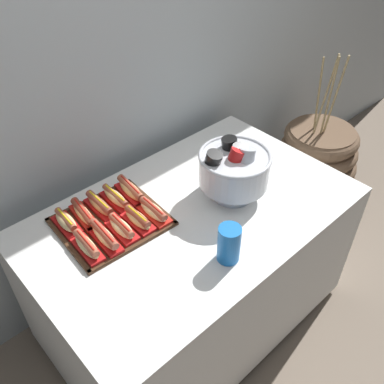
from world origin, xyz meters
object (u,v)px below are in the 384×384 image
hot_dog_6 (84,214)px  hot_dog_9 (131,190)px  hot_dog_5 (66,222)px  punch_bowl (234,168)px  buffet_table (193,266)px  hot_dog_7 (100,205)px  hot_dog_1 (105,237)px  hot_dog_0 (87,246)px  hot_dog_2 (122,228)px  serving_tray (112,222)px  hot_dog_3 (138,219)px  floor_vase (314,170)px  cup_stack (229,244)px  hot_dog_4 (153,211)px  hot_dog_8 (116,198)px

hot_dog_6 → hot_dog_9: hot_dog_9 is taller
hot_dog_5 → punch_bowl: (0.63, -0.30, 0.11)m
buffet_table → hot_dog_7: size_ratio=7.67×
hot_dog_1 → hot_dog_6: (0.01, 0.16, -0.00)m
hot_dog_0 → hot_dog_1: (0.07, -0.00, -0.00)m
hot_dog_2 → hot_dog_6: (-0.07, 0.17, -0.00)m
serving_tray → hot_dog_6: hot_dog_6 is taller
serving_tray → hot_dog_3: 0.12m
floor_vase → punch_bowl: bearing=-171.0°
cup_stack → hot_dog_7: bearing=111.5°
hot_dog_9 → punch_bowl: 0.45m
hot_dog_4 → hot_dog_7: size_ratio=0.96×
punch_bowl → buffet_table: bearing=169.2°
hot_dog_0 → punch_bowl: punch_bowl is taller
punch_bowl → hot_dog_0: bearing=168.2°
hot_dog_0 → cup_stack: (0.37, -0.37, 0.04)m
floor_vase → hot_dog_4: 1.41m
hot_dog_4 → hot_dog_0: bearing=177.0°
hot_dog_7 → hot_dog_6: bearing=177.0°
hot_dog_6 → punch_bowl: 0.64m
hot_dog_9 → hot_dog_6: bearing=177.0°
hot_dog_0 → hot_dog_9: (0.31, 0.15, 0.00)m
hot_dog_4 → hot_dog_5: (-0.29, 0.18, 0.00)m
hot_dog_1 → hot_dog_9: size_ratio=0.99×
hot_dog_7 → hot_dog_1: bearing=-117.5°
floor_vase → cup_stack: (-1.25, -0.39, 0.54)m
hot_dog_5 → hot_dog_7: size_ratio=0.87×
hot_dog_5 → hot_dog_9: size_ratio=0.83×
floor_vase → hot_dog_2: size_ratio=6.78×
hot_dog_1 → hot_dog_5: bearing=111.4°
hot_dog_6 → hot_dog_5: bearing=177.0°
hot_dog_1 → punch_bowl: 0.59m
hot_dog_6 → punch_bowl: (0.55, -0.29, 0.11)m
hot_dog_5 → hot_dog_7: hot_dog_7 is taller
hot_dog_4 → hot_dog_3: bearing=177.0°
hot_dog_4 → serving_tray: bearing=148.1°
hot_dog_4 → hot_dog_9: 0.17m
hot_dog_3 → hot_dog_6: bearing=129.2°
hot_dog_8 → hot_dog_9: size_ratio=0.92×
serving_tray → hot_dog_1: 0.12m
buffet_table → hot_dog_4: 0.42m
punch_bowl → hot_dog_7: bearing=148.8°
hot_dog_0 → hot_dog_6: hot_dog_0 is taller
hot_dog_0 → serving_tray: bearing=25.8°
hot_dog_3 → serving_tray: bearing=129.2°
hot_dog_2 → hot_dog_3: hot_dog_3 is taller
hot_dog_4 → punch_bowl: bearing=-19.1°
buffet_table → hot_dog_6: hot_dog_6 is taller
hot_dog_8 → hot_dog_9: (0.07, -0.00, 0.00)m
hot_dog_6 → cup_stack: 0.60m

